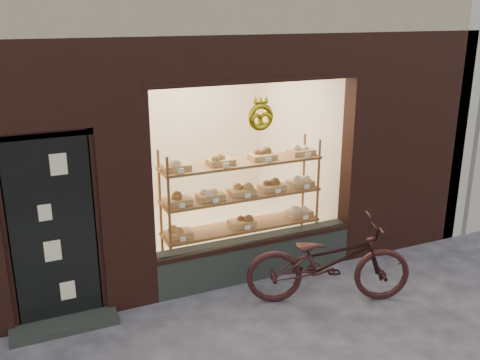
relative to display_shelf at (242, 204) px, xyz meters
name	(u,v)px	position (x,y,z in m)	size (l,w,h in m)	color
display_shelf	(242,204)	(0.00, 0.00, 0.00)	(2.20, 0.45, 1.70)	brown
bicycle	(329,261)	(0.53, -1.33, -0.36)	(0.68, 1.96, 1.03)	black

